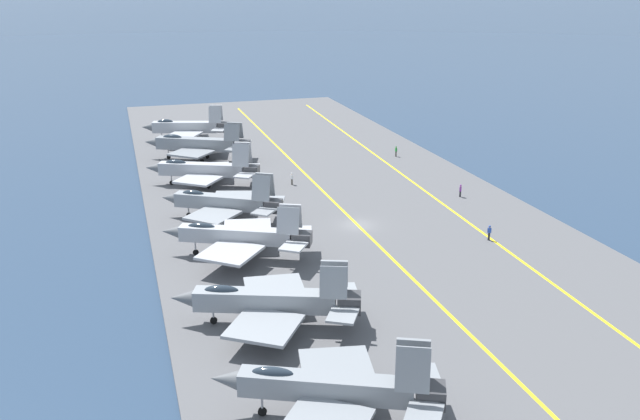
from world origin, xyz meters
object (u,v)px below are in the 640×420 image
at_px(parked_jet_nearest, 332,387).
at_px(crew_white_vest, 292,178).
at_px(parked_jet_third, 239,236).
at_px(crew_green_vest, 396,151).
at_px(parked_jet_sixth, 198,144).
at_px(parked_jet_second, 269,301).
at_px(parked_jet_seventh, 187,127).
at_px(crew_purple_vest, 460,190).
at_px(parked_jet_fourth, 223,202).
at_px(parked_jet_fifth, 204,169).
at_px(crew_blue_vest, 489,232).

height_order(parked_jet_nearest, crew_white_vest, parked_jet_nearest).
relative_size(parked_jet_nearest, parked_jet_third, 0.97).
bearing_deg(parked_jet_nearest, crew_green_vest, -26.24).
xyz_separation_m(parked_jet_nearest, parked_jet_sixth, (70.86, -0.14, 0.08)).
xyz_separation_m(parked_jet_second, crew_green_vest, (49.96, -32.58, -1.34)).
bearing_deg(parked_jet_second, parked_jet_seventh, -0.73).
xyz_separation_m(parked_jet_third, parked_jet_sixth, (41.66, -0.91, 0.20)).
distance_m(parked_jet_sixth, crew_purple_vest, 42.96).
relative_size(parked_jet_third, parked_jet_fourth, 1.06).
bearing_deg(parked_jet_third, parked_jet_seventh, -0.64).
height_order(parked_jet_fifth, crew_green_vest, parked_jet_fifth).
distance_m(parked_jet_nearest, parked_jet_fifth, 56.34).
bearing_deg(crew_white_vest, parked_jet_fifth, 75.86).
relative_size(parked_jet_fifth, crew_green_vest, 9.41).
bearing_deg(parked_jet_fourth, parked_jet_seventh, -0.51).
bearing_deg(parked_jet_second, crew_blue_vest, -66.51).
distance_m(parked_jet_sixth, crew_blue_vest, 52.13).
distance_m(parked_jet_fourth, crew_purple_vest, 31.86).
distance_m(parked_jet_fifth, crew_white_vest, 12.36).
relative_size(parked_jet_seventh, crew_green_vest, 9.04).
bearing_deg(parked_jet_nearest, parked_jet_sixth, -0.11).
xyz_separation_m(parked_jet_fourth, crew_blue_vest, (-15.16, -27.35, -1.34)).
bearing_deg(crew_purple_vest, parked_jet_nearest, 142.86).
xyz_separation_m(parked_jet_third, crew_purple_vest, (12.13, -32.06, -1.53)).
xyz_separation_m(parked_jet_nearest, parked_jet_third, (29.20, 0.77, -0.11)).
height_order(parked_jet_fourth, crew_green_vest, parked_jet_fourth).
distance_m(parked_jet_nearest, parked_jet_fourth, 41.26).
distance_m(parked_jet_fifth, crew_green_vest, 33.25).
bearing_deg(crew_green_vest, parked_jet_sixth, 77.61).
relative_size(parked_jet_nearest, crew_purple_vest, 8.93).
bearing_deg(parked_jet_sixth, parked_jet_nearest, 179.89).
bearing_deg(crew_blue_vest, parked_jet_sixth, 30.79).
height_order(parked_jet_fourth, crew_blue_vest, parked_jet_fourth).
relative_size(parked_jet_third, parked_jet_fifth, 0.97).
relative_size(parked_jet_fourth, parked_jet_sixth, 0.87).
bearing_deg(parked_jet_third, crew_purple_vest, -69.28).
relative_size(parked_jet_fourth, crew_purple_vest, 8.68).
bearing_deg(crew_purple_vest, parked_jet_fourth, 90.12).
xyz_separation_m(parked_jet_sixth, parked_jet_seventh, (13.65, 0.29, 0.01)).
bearing_deg(crew_white_vest, parked_jet_third, 153.82).
distance_m(crew_green_vest, crew_purple_vest, 22.64).
distance_m(parked_jet_third, parked_jet_fourth, 12.07).
bearing_deg(crew_white_vest, parked_jet_nearest, 168.24).
height_order(parked_jet_sixth, crew_blue_vest, parked_jet_sixth).
bearing_deg(crew_purple_vest, parked_jet_second, 130.20).
xyz_separation_m(parked_jet_fourth, parked_jet_seventh, (43.25, -0.39, 0.37)).
xyz_separation_m(parked_jet_fifth, crew_blue_vest, (-30.23, -27.61, -1.43)).
distance_m(parked_jet_third, crew_purple_vest, 34.31).
bearing_deg(parked_jet_fourth, crew_white_vest, -43.93).
xyz_separation_m(parked_jet_fifth, parked_jet_sixth, (14.52, -0.94, 0.27)).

